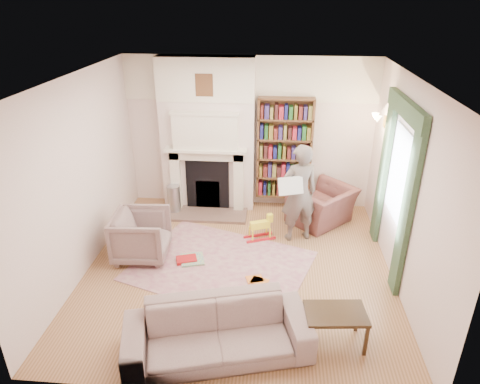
# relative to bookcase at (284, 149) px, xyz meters

# --- Properties ---
(floor) EXTENTS (4.50, 4.50, 0.00)m
(floor) POSITION_rel_bookcase_xyz_m (-0.65, -2.12, -1.18)
(floor) COLOR brown
(floor) RESTS_ON ground
(ceiling) EXTENTS (4.50, 4.50, 0.00)m
(ceiling) POSITION_rel_bookcase_xyz_m (-0.65, -2.12, 1.62)
(ceiling) COLOR white
(ceiling) RESTS_ON wall_back
(wall_back) EXTENTS (4.50, 0.00, 4.50)m
(wall_back) POSITION_rel_bookcase_xyz_m (-0.65, 0.13, 0.22)
(wall_back) COLOR #F3DFD3
(wall_back) RESTS_ON floor
(wall_front) EXTENTS (4.50, 0.00, 4.50)m
(wall_front) POSITION_rel_bookcase_xyz_m (-0.65, -4.37, 0.22)
(wall_front) COLOR #F3DFD3
(wall_front) RESTS_ON floor
(wall_left) EXTENTS (0.00, 4.50, 4.50)m
(wall_left) POSITION_rel_bookcase_xyz_m (-2.90, -2.12, 0.22)
(wall_left) COLOR #F3DFD3
(wall_left) RESTS_ON floor
(wall_right) EXTENTS (0.00, 4.50, 4.50)m
(wall_right) POSITION_rel_bookcase_xyz_m (1.60, -2.12, 0.22)
(wall_right) COLOR #F3DFD3
(wall_right) RESTS_ON floor
(fireplace) EXTENTS (1.70, 0.58, 2.80)m
(fireplace) POSITION_rel_bookcase_xyz_m (-1.40, -0.07, 0.21)
(fireplace) COLOR #F3DFD3
(fireplace) RESTS_ON floor
(bookcase) EXTENTS (1.00, 0.24, 1.85)m
(bookcase) POSITION_rel_bookcase_xyz_m (0.00, 0.00, 0.00)
(bookcase) COLOR brown
(bookcase) RESTS_ON floor
(window) EXTENTS (0.02, 0.90, 1.30)m
(window) POSITION_rel_bookcase_xyz_m (1.58, -1.72, 0.27)
(window) COLOR silver
(window) RESTS_ON wall_right
(curtain_left) EXTENTS (0.07, 0.32, 2.40)m
(curtain_left) POSITION_rel_bookcase_xyz_m (1.55, -2.42, 0.02)
(curtain_left) COLOR #2A422A
(curtain_left) RESTS_ON floor
(curtain_right) EXTENTS (0.07, 0.32, 2.40)m
(curtain_right) POSITION_rel_bookcase_xyz_m (1.55, -1.02, 0.02)
(curtain_right) COLOR #2A422A
(curtain_right) RESTS_ON floor
(pelmet) EXTENTS (0.09, 1.70, 0.24)m
(pelmet) POSITION_rel_bookcase_xyz_m (1.54, -1.72, 1.20)
(pelmet) COLOR #2A422A
(pelmet) RESTS_ON wall_right
(wall_sconce) EXTENTS (0.20, 0.24, 0.24)m
(wall_sconce) POSITION_rel_bookcase_xyz_m (1.38, -0.62, 0.72)
(wall_sconce) COLOR gold
(wall_sconce) RESTS_ON wall_right
(rug) EXTENTS (3.00, 2.65, 0.01)m
(rug) POSITION_rel_bookcase_xyz_m (-0.92, -2.09, -1.17)
(rug) COLOR #BCA68E
(rug) RESTS_ON floor
(armchair_reading) EXTENTS (1.36, 1.36, 0.67)m
(armchair_reading) POSITION_rel_bookcase_xyz_m (0.70, -0.57, -0.84)
(armchair_reading) COLOR #542F2D
(armchair_reading) RESTS_ON floor
(armchair_left) EXTENTS (0.87, 0.85, 0.75)m
(armchair_left) POSITION_rel_bookcase_xyz_m (-2.17, -1.93, -0.80)
(armchair_left) COLOR gray
(armchair_left) RESTS_ON floor
(sofa) EXTENTS (2.23, 1.32, 0.61)m
(sofa) POSITION_rel_bookcase_xyz_m (-0.74, -3.79, -0.87)
(sofa) COLOR #9E9182
(sofa) RESTS_ON floor
(man_reading) EXTENTS (0.70, 0.57, 1.66)m
(man_reading) POSITION_rel_bookcase_xyz_m (0.25, -1.17, -0.34)
(man_reading) COLOR #5C5149
(man_reading) RESTS_ON floor
(newspaper) EXTENTS (0.42, 0.24, 0.27)m
(newspaper) POSITION_rel_bookcase_xyz_m (0.10, -1.37, -0.12)
(newspaper) COLOR silver
(newspaper) RESTS_ON man_reading
(coffee_table) EXTENTS (0.74, 0.51, 0.45)m
(coffee_table) POSITION_rel_bookcase_xyz_m (0.60, -3.52, -0.95)
(coffee_table) COLOR #352412
(coffee_table) RESTS_ON floor
(paraffin_heater) EXTENTS (0.25, 0.25, 0.55)m
(paraffin_heater) POSITION_rel_bookcase_xyz_m (-2.01, -0.44, -0.90)
(paraffin_heater) COLOR #9FA0A6
(paraffin_heater) RESTS_ON floor
(rocking_horse) EXTENTS (0.55, 0.38, 0.45)m
(rocking_horse) POSITION_rel_bookcase_xyz_m (-0.37, -1.26, -0.95)
(rocking_horse) COLOR yellow
(rocking_horse) RESTS_ON rug
(board_game) EXTENTS (0.43, 0.43, 0.03)m
(board_game) POSITION_rel_bookcase_xyz_m (-1.38, -2.00, -1.15)
(board_game) COLOR #DAD34D
(board_game) RESTS_ON rug
(game_box_lid) EXTENTS (0.36, 0.29, 0.05)m
(game_box_lid) POSITION_rel_bookcase_xyz_m (-1.46, -2.02, -1.14)
(game_box_lid) COLOR #A71316
(game_box_lid) RESTS_ON rug
(comic_annuals) EXTENTS (0.47, 0.57, 0.02)m
(comic_annuals) POSITION_rel_bookcase_xyz_m (-0.40, -2.51, -1.16)
(comic_annuals) COLOR red
(comic_annuals) RESTS_ON rug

